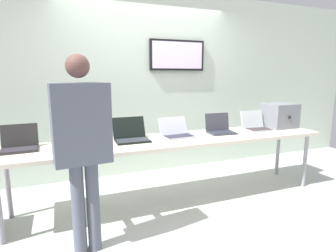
{
  "coord_description": "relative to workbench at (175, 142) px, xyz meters",
  "views": [
    {
      "loc": [
        -1.23,
        -2.9,
        1.51
      ],
      "look_at": [
        -0.03,
        0.16,
        0.89
      ],
      "focal_mm": 29.49,
      "sensor_mm": 36.0,
      "label": 1
    }
  ],
  "objects": [
    {
      "name": "laptop_station_4",
      "position": [
        0.66,
        0.09,
        0.1
      ],
      "size": [
        0.35,
        0.3,
        0.24
      ],
      "color": "#35363E",
      "rests_on": "workbench"
    },
    {
      "name": "laptop_station_0",
      "position": [
        -1.63,
        0.12,
        0.1
      ],
      "size": [
        0.35,
        0.31,
        0.24
      ],
      "color": "#282626",
      "rests_on": "workbench"
    },
    {
      "name": "ground",
      "position": [
        0.0,
        0.0,
        -0.75
      ],
      "size": [
        8.0,
        8.0,
        0.04
      ],
      "primitive_type": "cube",
      "color": "#B3B7B3"
    },
    {
      "name": "laptop_station_5",
      "position": [
        1.23,
        0.1,
        0.1
      ],
      "size": [
        0.36,
        0.34,
        0.25
      ],
      "color": "#ADB4B6",
      "rests_on": "workbench"
    },
    {
      "name": "person",
      "position": [
        -1.09,
        -0.62,
        0.28
      ],
      "size": [
        0.47,
        0.62,
        1.67
      ],
      "color": "#555B69",
      "rests_on": "ground"
    },
    {
      "name": "laptop_station_2",
      "position": [
        -0.5,
        0.1,
        0.1
      ],
      "size": [
        0.38,
        0.36,
        0.25
      ],
      "color": "black",
      "rests_on": "workbench"
    },
    {
      "name": "equipment_box",
      "position": [
        1.65,
        0.11,
        0.21
      ],
      "size": [
        0.4,
        0.37,
        0.34
      ],
      "color": "slate",
      "rests_on": "workbench"
    },
    {
      "name": "laptop_station_3",
      "position": [
        0.05,
        0.1,
        0.1
      ],
      "size": [
        0.38,
        0.34,
        0.22
      ],
      "color": "#ADB1BB",
      "rests_on": "workbench"
    },
    {
      "name": "workbench",
      "position": [
        0.0,
        0.0,
        0.0
      ],
      "size": [
        3.8,
        0.7,
        0.77
      ],
      "color": "beige",
      "rests_on": "ground"
    },
    {
      "name": "back_wall",
      "position": [
        0.01,
        1.13,
        0.64
      ],
      "size": [
        8.0,
        0.11,
        2.71
      ],
      "color": "beige",
      "rests_on": "ground"
    },
    {
      "name": "laptop_station_1",
      "position": [
        -1.06,
        0.11,
        0.1
      ],
      "size": [
        0.32,
        0.37,
        0.23
      ],
      "color": "#B0B1B6",
      "rests_on": "workbench"
    }
  ]
}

